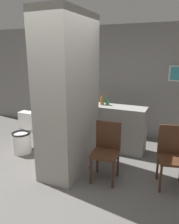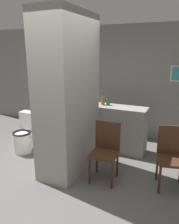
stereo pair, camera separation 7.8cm
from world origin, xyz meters
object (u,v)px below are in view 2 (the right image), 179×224
(bicycle, at_px, (71,126))
(chair_by_doorway, at_px, (172,154))
(chair_near_pillar, at_px, (106,149))
(bottle_tall, at_px, (103,100))
(toilet, at_px, (24,135))

(bicycle, bearing_deg, chair_by_doorway, -21.83)
(chair_by_doorway, xyz_separation_m, bicycle, (-2.25, 0.90, -0.16))
(chair_near_pillar, relative_size, bottle_tall, 3.61)
(chair_near_pillar, bearing_deg, toilet, 167.46)
(chair_near_pillar, height_order, bottle_tall, bottle_tall)
(toilet, distance_m, bottle_tall, 1.78)
(bicycle, bearing_deg, toilet, -126.14)
(toilet, xyz_separation_m, bicycle, (0.62, 0.85, 0.03))
(toilet, distance_m, bicycle, 1.06)
(chair_by_doorway, distance_m, bottle_tall, 1.80)
(chair_by_doorway, bearing_deg, bottle_tall, 134.92)
(bottle_tall, bearing_deg, toilet, -148.63)
(chair_near_pillar, distance_m, bottle_tall, 1.33)
(toilet, height_order, chair_near_pillar, chair_near_pillar)
(bicycle, relative_size, bottle_tall, 6.75)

